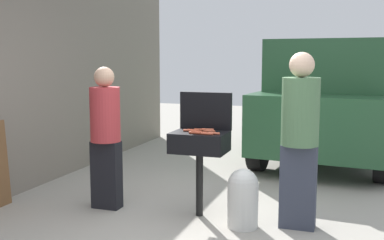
% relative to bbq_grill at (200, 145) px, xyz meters
% --- Properties ---
extents(ground_plane, '(24.00, 24.00, 0.00)m').
position_rel_bbq_grill_xyz_m(ground_plane, '(0.18, -0.29, -0.80)').
color(ground_plane, '#9E998E').
extents(house_wall_side, '(0.24, 8.00, 2.98)m').
position_rel_bbq_grill_xyz_m(house_wall_side, '(-2.58, 0.71, 0.70)').
color(house_wall_side, slate).
rests_on(house_wall_side, ground).
extents(bbq_grill, '(0.60, 0.44, 0.94)m').
position_rel_bbq_grill_xyz_m(bbq_grill, '(0.00, 0.00, 0.00)').
color(bbq_grill, black).
rests_on(bbq_grill, ground).
extents(grill_lid_open, '(0.60, 0.05, 0.42)m').
position_rel_bbq_grill_xyz_m(grill_lid_open, '(0.00, 0.22, 0.35)').
color(grill_lid_open, black).
rests_on(grill_lid_open, bbq_grill).
extents(hot_dog_0, '(0.13, 0.03, 0.03)m').
position_rel_bbq_grill_xyz_m(hot_dog_0, '(0.13, -0.15, 0.16)').
color(hot_dog_0, '#B74C33').
rests_on(hot_dog_0, bbq_grill).
extents(hot_dog_1, '(0.13, 0.03, 0.03)m').
position_rel_bbq_grill_xyz_m(hot_dog_1, '(-0.08, 0.03, 0.16)').
color(hot_dog_1, '#AD4228').
rests_on(hot_dog_1, bbq_grill).
extents(hot_dog_2, '(0.13, 0.03, 0.03)m').
position_rel_bbq_grill_xyz_m(hot_dog_2, '(0.05, -0.10, 0.16)').
color(hot_dog_2, '#AD4228').
rests_on(hot_dog_2, bbq_grill).
extents(hot_dog_3, '(0.13, 0.03, 0.03)m').
position_rel_bbq_grill_xyz_m(hot_dog_3, '(-0.03, 0.09, 0.16)').
color(hot_dog_3, '#AD4228').
rests_on(hot_dog_3, bbq_grill).
extents(hot_dog_4, '(0.13, 0.04, 0.03)m').
position_rel_bbq_grill_xyz_m(hot_dog_4, '(0.06, 0.12, 0.16)').
color(hot_dog_4, '#C6593D').
rests_on(hot_dog_4, bbq_grill).
extents(hot_dog_5, '(0.13, 0.03, 0.03)m').
position_rel_bbq_grill_xyz_m(hot_dog_5, '(-0.12, -0.01, 0.16)').
color(hot_dog_5, '#AD4228').
rests_on(hot_dog_5, bbq_grill).
extents(hot_dog_6, '(0.13, 0.04, 0.03)m').
position_rel_bbq_grill_xyz_m(hot_dog_6, '(0.10, 0.03, 0.16)').
color(hot_dog_6, '#B74C33').
rests_on(hot_dog_6, bbq_grill).
extents(hot_dog_7, '(0.13, 0.04, 0.03)m').
position_rel_bbq_grill_xyz_m(hot_dog_7, '(-0.01, -0.14, 0.16)').
color(hot_dog_7, '#AD4228').
rests_on(hot_dog_7, bbq_grill).
extents(hot_dog_8, '(0.13, 0.03, 0.03)m').
position_rel_bbq_grill_xyz_m(hot_dog_8, '(-0.03, -0.05, 0.16)').
color(hot_dog_8, '#AD4228').
rests_on(hot_dog_8, bbq_grill).
extents(hot_dog_9, '(0.13, 0.03, 0.03)m').
position_rel_bbq_grill_xyz_m(hot_dog_9, '(0.19, -0.11, 0.16)').
color(hot_dog_9, '#C6593D').
rests_on(hot_dog_9, bbq_grill).
extents(propane_tank, '(0.32, 0.32, 0.62)m').
position_rel_bbq_grill_xyz_m(propane_tank, '(0.54, -0.20, -0.48)').
color(propane_tank, silver).
rests_on(propane_tank, ground).
extents(person_left, '(0.35, 0.35, 1.64)m').
position_rel_bbq_grill_xyz_m(person_left, '(-1.11, -0.09, 0.10)').
color(person_left, black).
rests_on(person_left, ground).
extents(person_right, '(0.38, 0.38, 1.80)m').
position_rel_bbq_grill_xyz_m(person_right, '(1.07, -0.02, 0.18)').
color(person_right, '#333847').
rests_on(person_right, ground).
extents(parked_minivan, '(2.37, 4.56, 2.02)m').
position_rel_bbq_grill_xyz_m(parked_minivan, '(1.23, 3.72, 0.23)').
color(parked_minivan, '#234C2D').
rests_on(parked_minivan, ground).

